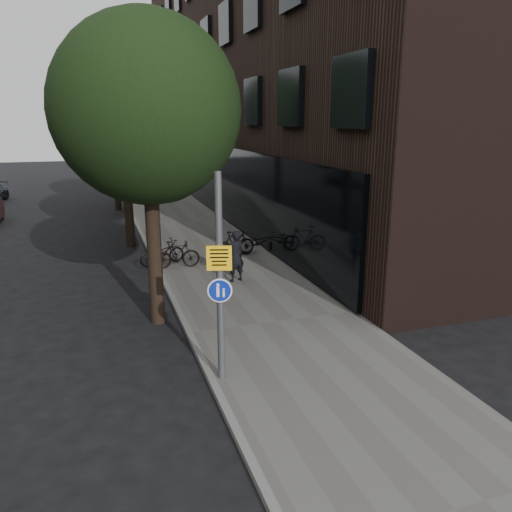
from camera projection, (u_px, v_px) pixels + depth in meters
name	position (u px, v px, depth m)	size (l,w,h in m)	color
ground	(326.00, 393.00, 9.58)	(120.00, 120.00, 0.00)	black
sidewalk	(215.00, 257.00, 18.80)	(4.50, 60.00, 0.12)	#5D5B56
curb_edge	(155.00, 262.00, 18.12)	(0.15, 60.00, 0.13)	slate
building_right_dark_brick	(298.00, 51.00, 29.90)	(12.00, 40.00, 18.00)	black
street_tree_near	(149.00, 118.00, 11.71)	(4.40, 4.40, 7.50)	black
street_tree_mid	(124.00, 118.00, 19.50)	(5.00, 5.00, 7.80)	black
street_tree_far	(113.00, 118.00, 27.74)	(5.00, 5.00, 7.80)	black
signpost	(220.00, 279.00, 9.39)	(0.46, 0.16, 4.07)	#595B5E
pedestrian	(236.00, 256.00, 15.62)	(0.60, 0.39, 1.64)	black
parked_bike_facade_near	(261.00, 242.00, 19.00)	(0.60, 1.72, 0.91)	black
parked_bike_facade_far	(235.00, 244.00, 18.51)	(0.46, 1.64, 0.99)	black
parked_bike_curb_near	(162.00, 253.00, 17.50)	(0.58, 1.66, 0.87)	black
parked_bike_curb_far	(177.00, 254.00, 17.13)	(0.45, 1.58, 0.95)	black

